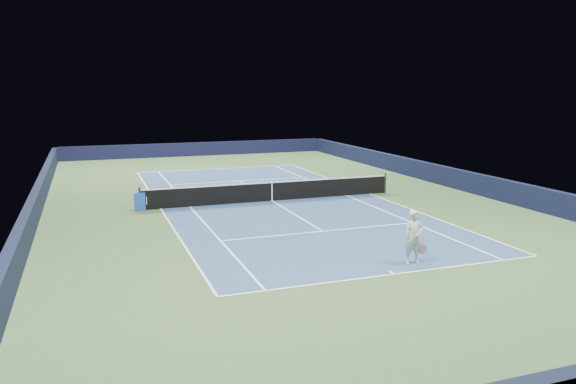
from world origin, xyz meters
name	(u,v)px	position (x,y,z in m)	size (l,w,h in m)	color
ground	(272,201)	(0.00, 0.00, 0.00)	(40.00, 40.00, 0.00)	#314C29
wall_far	(197,149)	(0.00, 19.82, 0.55)	(22.00, 0.35, 1.10)	black
wall_right	(454,178)	(10.82, 0.00, 0.55)	(0.35, 40.00, 1.10)	#111533
wall_left	(35,206)	(-10.82, 0.00, 0.55)	(0.35, 40.00, 1.10)	black
court_surface	(272,201)	(0.00, 0.00, 0.00)	(10.97, 23.77, 0.01)	navy
baseline_far	(218,169)	(0.00, 11.88, 0.01)	(10.97, 0.08, 0.00)	white
baseline_near	(394,274)	(0.00, -11.88, 0.01)	(10.97, 0.08, 0.00)	white
sideline_doubles_right	(370,194)	(5.49, 0.00, 0.01)	(0.08, 23.77, 0.00)	white
sideline_doubles_left	(161,209)	(-5.49, 0.00, 0.01)	(0.08, 23.77, 0.00)	white
sideline_singles_right	(346,195)	(4.12, 0.00, 0.01)	(0.08, 23.77, 0.00)	white
sideline_singles_left	(190,207)	(-4.12, 0.00, 0.01)	(0.08, 23.77, 0.00)	white
service_line_far	(239,181)	(0.00, 6.40, 0.01)	(8.23, 0.08, 0.00)	white
service_line_near	(323,231)	(0.00, -6.40, 0.01)	(8.23, 0.08, 0.00)	white
center_service_line	(272,201)	(0.00, 0.00, 0.01)	(0.08, 12.80, 0.00)	white
center_mark_far	(219,169)	(0.00, 11.73, 0.01)	(0.08, 0.30, 0.00)	white
center_mark_near	(392,273)	(0.00, -11.73, 0.01)	(0.08, 0.30, 0.00)	white
tennis_net	(272,191)	(0.00, 0.00, 0.50)	(12.90, 0.10, 1.07)	black
sponsor_cube	(140,201)	(-6.40, 0.13, 0.42)	(0.58, 0.52, 0.83)	blue
tennis_player	(414,237)	(1.11, -11.15, 0.88)	(0.81, 1.27, 2.58)	silver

